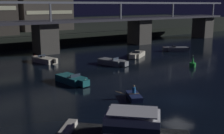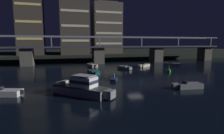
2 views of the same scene
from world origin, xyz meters
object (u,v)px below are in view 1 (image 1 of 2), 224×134
speedboat_mid_right (137,55)px  channel_buoy (193,64)px  river_bridge (45,31)px  speedboat_near_right (112,62)px  speedboat_mid_left (72,79)px  speedboat_far_left (176,49)px  speedboat_near_center (44,60)px  dinghy_with_paddler (134,96)px

speedboat_mid_right → channel_buoy: size_ratio=2.72×
river_bridge → channel_buoy: river_bridge is taller
speedboat_near_right → speedboat_mid_left: (-9.62, -5.60, 0.00)m
speedboat_far_left → channel_buoy: size_ratio=2.72×
speedboat_near_right → speedboat_mid_right: bearing=22.0°
speedboat_near_center → speedboat_far_left: bearing=-9.6°
speedboat_near_center → speedboat_mid_right: bearing=-17.0°
speedboat_near_center → speedboat_mid_left: same height
speedboat_far_left → speedboat_near_right: bearing=-169.5°
speedboat_near_right → speedboat_far_left: 17.78m
river_bridge → speedboat_far_left: size_ratio=20.27×
speedboat_near_right → dinghy_with_paddler: dinghy_with_paddler is taller
channel_buoy → speedboat_near_right: bearing=137.7°
speedboat_mid_left → speedboat_far_left: bearing=18.0°
speedboat_near_center → channel_buoy: 22.52m
river_bridge → speedboat_near_right: 16.61m
river_bridge → speedboat_mid_right: 17.47m
river_bridge → speedboat_mid_right: (11.37, -12.73, -3.71)m
channel_buoy → dinghy_with_paddler: (-16.05, -6.16, -0.20)m
speedboat_near_right → speedboat_mid_left: size_ratio=0.98×
speedboat_mid_right → speedboat_far_left: same height
river_bridge → speedboat_near_center: 9.67m
channel_buoy → speedboat_mid_left: bearing=172.8°
speedboat_near_center → dinghy_with_paddler: dinghy_with_paddler is taller
speedboat_near_right → dinghy_with_paddler: bearing=-117.6°
speedboat_near_center → speedboat_mid_right: same height
speedboat_mid_left → speedboat_mid_right: size_ratio=1.09×
river_bridge → dinghy_with_paddler: river_bridge is taller
speedboat_near_center → river_bridge: bearing=66.2°
speedboat_near_center → speedboat_mid_left: size_ratio=0.99×
speedboat_near_center → speedboat_mid_right: size_ratio=1.08×
speedboat_near_center → speedboat_mid_left: (-1.89, -13.08, 0.00)m
speedboat_far_left → dinghy_with_paddler: (-24.83, -17.31, -0.14)m
speedboat_near_right → speedboat_mid_left: bearing=-149.8°
speedboat_near_center → channel_buoy: channel_buoy is taller
channel_buoy → dinghy_with_paddler: channel_buoy is taller
river_bridge → speedboat_mid_left: (-5.50, -21.25, -3.71)m
channel_buoy → dinghy_with_paddler: bearing=-159.0°
speedboat_near_center → speedboat_near_right: (7.72, -7.49, 0.00)m
speedboat_far_left → dinghy_with_paddler: size_ratio=1.70×
speedboat_mid_left → channel_buoy: 18.47m
speedboat_mid_right → speedboat_mid_left: bearing=-153.2°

